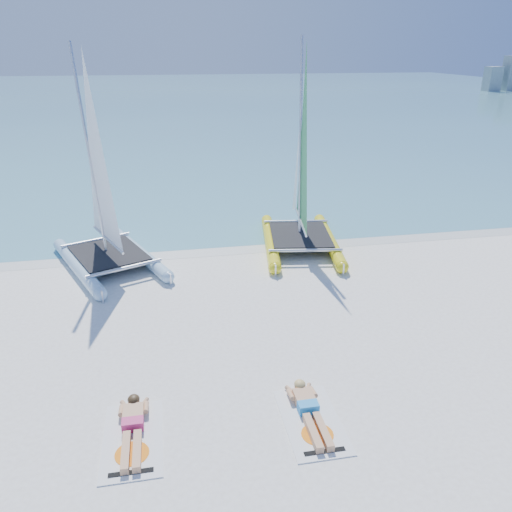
{
  "coord_description": "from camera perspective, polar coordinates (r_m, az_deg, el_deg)",
  "views": [
    {
      "loc": [
        -1.88,
        -9.82,
        6.14
      ],
      "look_at": [
        0.19,
        1.2,
        1.44
      ],
      "focal_mm": 35.0,
      "sensor_mm": 36.0,
      "label": 1
    }
  ],
  "objects": [
    {
      "name": "sunbather_a",
      "position": [
        9.32,
        -13.91,
        -18.34
      ],
      "size": [
        0.37,
        1.73,
        0.26
      ],
      "color": "tan",
      "rests_on": "towel_a"
    },
    {
      "name": "towel_a",
      "position": [
        9.24,
        -13.89,
        -19.63
      ],
      "size": [
        1.0,
        1.85,
        0.02
      ],
      "primitive_type": "cube",
      "color": "white",
      "rests_on": "ground"
    },
    {
      "name": "catamaran_blue",
      "position": [
        15.3,
        -17.23,
        5.82
      ],
      "size": [
        3.97,
        5.3,
        6.54
      ],
      "rotation": [
        0.0,
        0.0,
        0.4
      ],
      "color": "#AAC5E0",
      "rests_on": "ground"
    },
    {
      "name": "catamaran_yellow",
      "position": [
        16.56,
        5.07,
        8.6
      ],
      "size": [
        3.06,
        5.41,
        6.73
      ],
      "rotation": [
        0.0,
        0.0,
        -0.15
      ],
      "color": "#FFF11A",
      "rests_on": "ground"
    },
    {
      "name": "wet_sand_strip",
      "position": [
        16.61,
        -3.4,
        1.02
      ],
      "size": [
        140.0,
        1.4,
        0.01
      ],
      "primitive_type": "cube",
      "color": "silver",
      "rests_on": "ground"
    },
    {
      "name": "ground",
      "position": [
        11.73,
        0.15,
        -8.82
      ],
      "size": [
        140.0,
        140.0,
        0.0
      ],
      "primitive_type": "plane",
      "color": "white",
      "rests_on": "ground"
    },
    {
      "name": "sea",
      "position": [
        73.1,
        -9.59,
        17.63
      ],
      "size": [
        140.0,
        115.0,
        0.01
      ],
      "primitive_type": "cube",
      "color": "#7DD1CF",
      "rests_on": "ground"
    },
    {
      "name": "sunbather_b",
      "position": [
        9.45,
        6.05,
        -16.98
      ],
      "size": [
        0.37,
        1.73,
        0.26
      ],
      "color": "tan",
      "rests_on": "towel_b"
    },
    {
      "name": "towel_b",
      "position": [
        9.38,
        6.36,
        -18.22
      ],
      "size": [
        1.0,
        1.85,
        0.02
      ],
      "primitive_type": "cube",
      "color": "white",
      "rests_on": "ground"
    }
  ]
}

